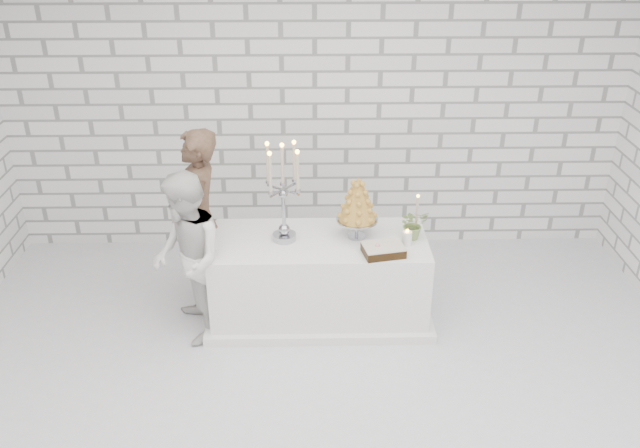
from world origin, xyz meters
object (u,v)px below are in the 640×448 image
Objects in this scene: bride at (187,259)px; croquembouche at (357,208)px; cake_table at (319,278)px; groom at (200,221)px; candelabra at (283,193)px.

croquembouche is at bearing 86.86° from bride.
cake_table is 1.24× the size of bride.
groom reaches higher than bride.
cake_table is 3.31× the size of croquembouche.
candelabra is 1.57× the size of croquembouche.
croquembouche is (1.33, -0.19, 0.20)m from groom.
groom is at bearing 167.32° from cake_table.
cake_table is at bearing -0.70° from candelabra.
candelabra is at bearing -176.51° from croquembouche.
candelabra reaches higher than croquembouche.
groom is 0.84m from candelabra.
groom is at bearing 171.93° from croquembouche.
groom is at bearing 160.18° from bride.
candelabra reaches higher than cake_table.
groom is 3.02× the size of croquembouche.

